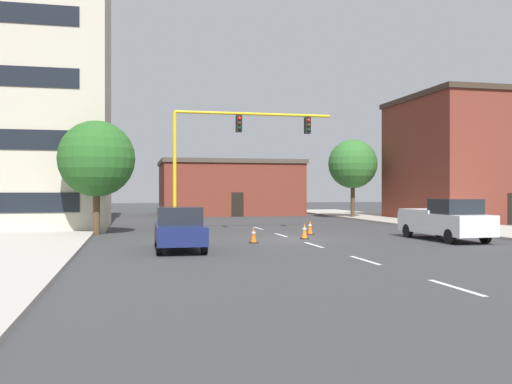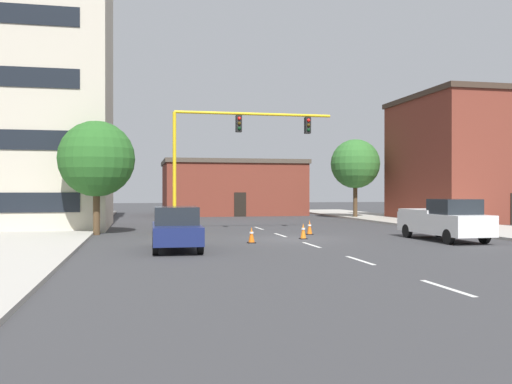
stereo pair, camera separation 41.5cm
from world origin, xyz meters
name	(u,v)px [view 1 (the left image)]	position (x,y,z in m)	size (l,w,h in m)	color
ground_plane	(294,239)	(0.00, 0.00, 0.00)	(160.00, 160.00, 0.00)	#38383A
sidewalk_left	(44,230)	(-12.77, 8.00, 0.07)	(6.00, 56.00, 0.14)	#B2ADA3
sidewalk_right	(441,224)	(12.77, 8.00, 0.07)	(6.00, 56.00, 0.14)	#B2ADA3
lane_stripe_seg_0	(456,287)	(0.00, -14.00, 0.00)	(0.16, 2.40, 0.01)	silver
lane_stripe_seg_1	(365,260)	(0.00, -8.50, 0.00)	(0.16, 2.40, 0.01)	silver
lane_stripe_seg_2	(314,245)	(0.00, -3.00, 0.00)	(0.16, 2.40, 0.01)	silver
lane_stripe_seg_3	(281,235)	(0.00, 2.50, 0.00)	(0.16, 2.40, 0.01)	silver
lane_stripe_seg_4	(258,228)	(0.00, 8.00, 0.00)	(0.16, 2.40, 0.01)	silver
building_brick_center	(228,188)	(1.59, 28.39, 2.66)	(13.46, 10.02, 5.29)	brown
building_row_right	(470,159)	(18.37, 13.18, 4.90)	(10.37, 10.91, 9.79)	brown
traffic_signal_gantry	(198,192)	(-4.14, 4.82, 2.30)	(9.95, 1.20, 6.83)	yellow
tree_left_near	(96,159)	(-9.62, 4.61, 4.07)	(4.07, 4.07, 6.12)	#4C3823
tree_right_far	(353,164)	(10.64, 18.41, 4.63)	(4.18, 4.18, 6.74)	#4C3823
pickup_truck_white	(445,220)	(6.83, -2.27, 0.97)	(2.16, 5.46, 1.99)	white
sedan_navy_near_left	(179,228)	(-5.93, -3.96, 0.89)	(1.95, 4.54, 1.74)	navy
traffic_cone_roadside_a	(310,227)	(1.63, 2.49, 0.39)	(0.36, 0.36, 0.79)	black
traffic_cone_roadside_b	(304,231)	(0.52, -0.05, 0.39)	(0.36, 0.36, 0.79)	black
traffic_cone_roadside_c	(254,235)	(-2.39, -1.61, 0.36)	(0.36, 0.36, 0.74)	black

